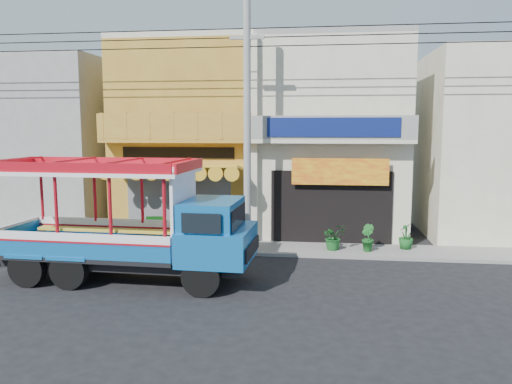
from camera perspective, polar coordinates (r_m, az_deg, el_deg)
ground at (r=14.91m, az=1.04°, el=-10.34°), size 90.00×90.00×0.00m
sidewalk at (r=18.73m, az=2.37°, el=-6.46°), size 30.00×2.00×0.12m
shophouse_left at (r=22.77m, az=-6.85°, el=6.24°), size 6.00×7.50×8.24m
shophouse_right at (r=22.10m, az=8.52°, el=6.17°), size 6.00×6.75×8.24m
party_pilaster at (r=19.15m, az=-0.34°, el=5.76°), size 0.35×0.30×8.00m
filler_building_left at (r=25.44m, az=-22.36°, el=5.16°), size 6.00×6.00×7.60m
filler_building_right at (r=23.37m, az=25.99°, el=4.82°), size 6.00×6.00×7.60m
utility_pole at (r=17.59m, az=-0.54°, el=8.98°), size 28.00×0.26×9.00m
songthaew_truck at (r=15.00m, az=-12.82°, el=-3.57°), size 7.81×2.85×3.60m
green_sign at (r=19.59m, az=-11.43°, el=-4.50°), size 0.68×0.38×1.04m
potted_plant_a at (r=18.42m, az=8.85°, el=-5.08°), size 1.10×1.06×0.95m
potted_plant_b at (r=18.44m, az=12.59°, el=-5.12°), size 0.59×0.65×0.97m
potted_plant_c at (r=19.12m, az=16.76°, el=-4.83°), size 0.67×0.67×0.96m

